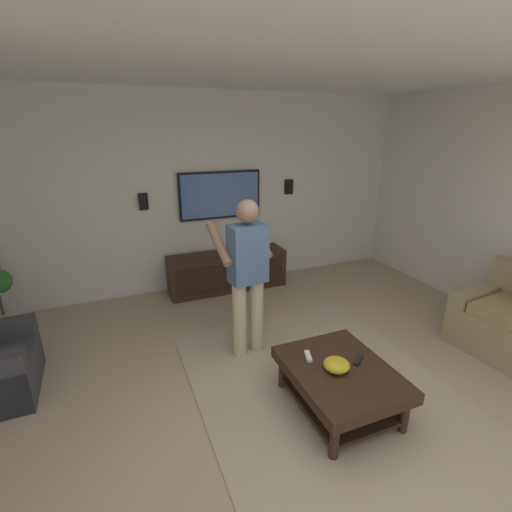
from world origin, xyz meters
TOP-DOWN VIEW (x-y plane):
  - ground_plane at (0.00, 0.00)m, footprint 7.42×7.42m
  - wall_back_tv at (3.14, 0.00)m, footprint 0.10×6.29m
  - ceiling_slab at (0.00, 0.00)m, footprint 6.38×6.29m
  - area_rug at (0.31, -0.30)m, footprint 2.79×2.21m
  - coffee_table at (0.11, -0.30)m, footprint 1.00×0.80m
  - media_console at (2.81, -0.19)m, footprint 0.45×1.70m
  - tv at (3.05, -0.19)m, footprint 0.05×1.19m
  - person_standing at (1.18, 0.12)m, footprint 0.58×0.59m
  - bowl at (0.10, -0.25)m, footprint 0.21×0.21m
  - remote_white at (0.34, -0.12)m, footprint 0.16×0.09m
  - remote_black at (0.13, -0.49)m, footprint 0.13×0.15m
  - vase_round at (2.84, -0.62)m, footprint 0.22×0.22m
  - wall_speaker_left at (3.06, -1.29)m, footprint 0.06×0.12m
  - wall_speaker_right at (3.06, 0.87)m, footprint 0.06×0.12m

SIDE VIEW (x-z plane):
  - ground_plane at x=0.00m, z-range 0.00..0.00m
  - area_rug at x=0.31m, z-range 0.00..0.01m
  - media_console at x=2.81m, z-range 0.00..0.55m
  - coffee_table at x=0.11m, z-range 0.10..0.50m
  - remote_white at x=0.34m, z-range 0.40..0.42m
  - remote_black at x=0.13m, z-range 0.40..0.42m
  - bowl at x=0.10m, z-range 0.40..0.50m
  - vase_round at x=2.84m, z-range 0.55..0.77m
  - person_standing at x=1.18m, z-range 0.11..1.75m
  - wall_speaker_right at x=3.06m, z-range 1.23..1.45m
  - tv at x=3.05m, z-range 1.02..1.69m
  - wall_back_tv at x=3.14m, z-range 0.00..2.75m
  - wall_speaker_left at x=3.06m, z-range 1.29..1.51m
  - ceiling_slab at x=0.00m, z-range 2.75..2.85m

